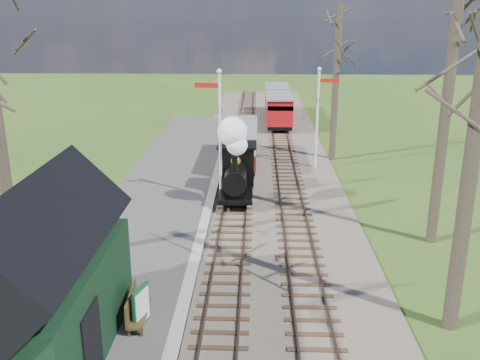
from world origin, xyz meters
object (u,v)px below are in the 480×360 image
object	(u,v)px
red_carriage_b	(277,99)
bench	(135,308)
locomotive	(236,163)
red_carriage_a	(279,110)
station_shed	(39,284)
semaphore_near	(219,128)
person	(89,342)
coach	(240,143)
sign_board	(141,306)
semaphore_far	(319,110)

from	to	relation	value
red_carriage_b	bench	size ratio (longest dim) A/B	2.98
locomotive	red_carriage_a	world-z (taller)	locomotive
station_shed	semaphore_near	distance (m)	12.58
semaphore_near	red_carriage_a	xyz separation A→B (m)	(3.37, 16.76, -2.19)
person	red_carriage_a	bearing A→B (deg)	-35.28
coach	bench	world-z (taller)	coach
station_shed	locomotive	distance (m)	12.94
station_shed	bench	size ratio (longest dim) A/B	3.86
person	red_carriage_b	bearing A→B (deg)	-33.54
station_shed	sign_board	world-z (taller)	station_shed
semaphore_far	sign_board	distance (m)	17.96
coach	semaphore_near	bearing A→B (deg)	-97.00
semaphore_near	bench	distance (m)	10.91
semaphore_far	red_carriage_a	bearing A→B (deg)	99.36
red_carriage_a	coach	bearing A→B (deg)	-103.91
bench	person	size ratio (longest dim) A/B	1.27
semaphore_near	locomotive	bearing A→B (deg)	14.91
person	sign_board	bearing A→B (deg)	-51.59
semaphore_far	coach	size ratio (longest dim) A/B	0.87
semaphore_near	person	size ratio (longest dim) A/B	4.85
red_carriage_a	red_carriage_b	distance (m)	5.50
locomotive	bench	distance (m)	10.91
coach	bench	bearing A→B (deg)	-98.29
semaphore_near	red_carriage_a	world-z (taller)	semaphore_near
semaphore_near	locomotive	world-z (taller)	semaphore_near
bench	coach	bearing A→B (deg)	81.71
semaphore_near	sign_board	bearing A→B (deg)	-97.74
semaphore_far	locomotive	bearing A→B (deg)	-127.10
station_shed	red_carriage_a	bearing A→B (deg)	76.51
semaphore_near	red_carriage_b	world-z (taller)	semaphore_near
station_shed	coach	xyz separation A→B (m)	(4.30, 18.26, -0.86)
semaphore_far	red_carriage_a	xyz separation A→B (m)	(-1.77, 10.76, -1.91)
station_shed	semaphore_far	bearing A→B (deg)	64.28
semaphore_far	locomotive	distance (m)	7.41
semaphore_near	red_carriage_b	distance (m)	22.62
semaphore_near	locomotive	distance (m)	1.88
locomotive	bench	world-z (taller)	locomotive
semaphore_near	person	xyz separation A→B (m)	(-2.35, -12.28, -2.78)
semaphore_far	person	size ratio (longest dim) A/B	4.46
station_shed	red_carriage_a	world-z (taller)	station_shed
semaphore_near	person	world-z (taller)	semaphore_near
sign_board	person	world-z (taller)	person
locomotive	sign_board	distance (m)	10.99
red_carriage_b	person	xyz separation A→B (m)	(-5.72, -34.54, -0.60)
semaphore_near	bench	xyz separation A→B (m)	(-1.65, -10.36, -2.99)
locomotive	red_carriage_a	distance (m)	16.77
red_carriage_b	sign_board	xyz separation A→B (m)	(-4.80, -32.77, -0.65)
bench	person	distance (m)	2.05
coach	person	xyz separation A→B (m)	(-3.12, -18.54, -0.57)
station_shed	bench	world-z (taller)	station_shed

